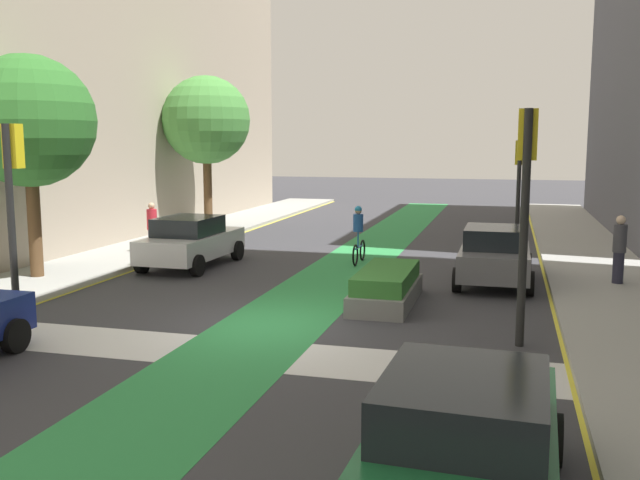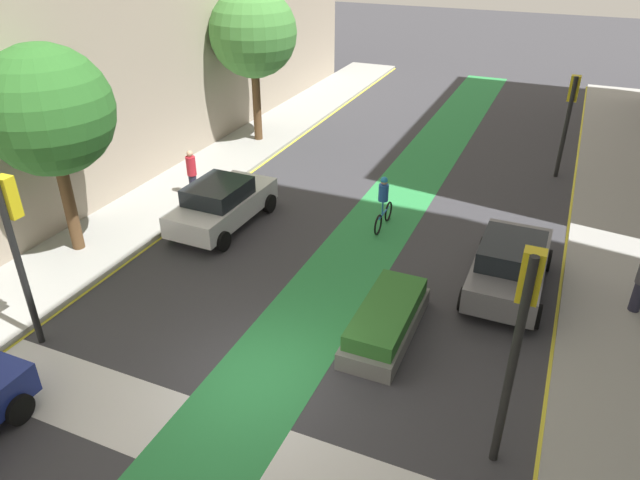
% 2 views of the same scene
% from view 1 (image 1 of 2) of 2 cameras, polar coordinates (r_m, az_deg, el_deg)
% --- Properties ---
extents(ground_plane, '(120.00, 120.00, 0.00)m').
position_cam_1_polar(ground_plane, '(14.97, -4.38, -6.94)').
color(ground_plane, '#38383D').
extents(bike_lane_paint, '(2.40, 60.00, 0.01)m').
position_cam_1_polar(bike_lane_paint, '(14.93, -3.94, -6.97)').
color(bike_lane_paint, '#2D8C47').
rests_on(bike_lane_paint, ground_plane).
extents(crosswalk_band, '(12.00, 1.80, 0.01)m').
position_cam_1_polar(crosswalk_band, '(13.17, -7.32, -9.08)').
color(crosswalk_band, silver).
rests_on(crosswalk_band, ground_plane).
extents(curb_stripe_left, '(0.16, 60.00, 0.01)m').
position_cam_1_polar(curb_stripe_left, '(17.84, -22.95, -5.10)').
color(curb_stripe_left, yellow).
rests_on(curb_stripe_left, ground_plane).
extents(curb_stripe_right, '(0.16, 60.00, 0.01)m').
position_cam_1_polar(curb_stripe_right, '(14.20, 19.35, -8.19)').
color(curb_stripe_right, yellow).
rests_on(curb_stripe_right, ground_plane).
extents(traffic_signal_near_right, '(0.35, 0.52, 4.47)m').
position_cam_1_polar(traffic_signal_near_right, '(13.58, 16.48, 4.59)').
color(traffic_signal_near_right, black).
rests_on(traffic_signal_near_right, ground_plane).
extents(traffic_signal_near_left, '(0.35, 0.52, 4.24)m').
position_cam_1_polar(traffic_signal_near_left, '(16.42, -23.83, 4.26)').
color(traffic_signal_near_left, black).
rests_on(traffic_signal_near_left, ground_plane).
extents(traffic_signal_far_right, '(0.35, 0.52, 3.90)m').
position_cam_1_polar(traffic_signal_far_right, '(28.55, 15.97, 5.51)').
color(traffic_signal_far_right, black).
rests_on(traffic_signal_far_right, ground_plane).
extents(car_green_right_near, '(2.18, 4.28, 1.57)m').
position_cam_1_polar(car_green_right_near, '(7.59, 11.72, -15.98)').
color(car_green_right_near, '#196033').
rests_on(car_green_right_near, ground_plane).
extents(car_white_left_far, '(2.10, 4.24, 1.57)m').
position_cam_1_polar(car_white_left_far, '(21.99, -10.50, -0.08)').
color(car_white_left_far, silver).
rests_on(car_white_left_far, ground_plane).
extents(car_grey_right_far, '(2.03, 4.21, 1.57)m').
position_cam_1_polar(car_grey_right_far, '(19.67, 14.10, -1.15)').
color(car_grey_right_far, slate).
rests_on(car_grey_right_far, ground_plane).
extents(cyclist_in_lane, '(0.32, 1.73, 1.86)m').
position_cam_1_polar(cyclist_in_lane, '(22.16, 3.17, 0.54)').
color(cyclist_in_lane, black).
rests_on(cyclist_in_lane, ground_plane).
extents(pedestrian_sidewalk_right_a, '(0.34, 0.34, 1.80)m').
position_cam_1_polar(pedestrian_sidewalk_right_a, '(19.94, 23.27, -0.64)').
color(pedestrian_sidewalk_right_a, '#262638').
rests_on(pedestrian_sidewalk_right_a, sidewalk_right).
extents(pedestrian_sidewalk_left_a, '(0.34, 0.34, 1.68)m').
position_cam_1_polar(pedestrian_sidewalk_left_a, '(24.13, -13.56, 1.03)').
color(pedestrian_sidewalk_left_a, '#262638').
rests_on(pedestrian_sidewalk_left_a, sidewalk_left).
extents(street_tree_near, '(3.58, 3.58, 6.06)m').
position_cam_1_polar(street_tree_near, '(20.65, -22.72, 8.90)').
color(street_tree_near, brown).
rests_on(street_tree_near, sidewalk_left).
extents(street_tree_far, '(3.67, 3.67, 6.43)m').
position_cam_1_polar(street_tree_far, '(29.90, -9.28, 9.61)').
color(street_tree_far, brown).
rests_on(street_tree_far, sidewalk_left).
extents(median_planter, '(1.32, 3.43, 0.85)m').
position_cam_1_polar(median_planter, '(16.83, 5.46, -3.86)').
color(median_planter, slate).
rests_on(median_planter, ground_plane).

